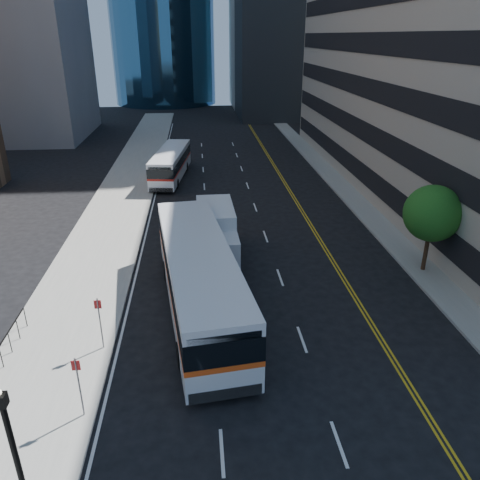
{
  "coord_description": "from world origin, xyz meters",
  "views": [
    {
      "loc": [
        -3.92,
        -15.45,
        12.78
      ],
      "look_at": [
        -1.89,
        7.2,
        2.8
      ],
      "focal_mm": 35.0,
      "sensor_mm": 36.0,
      "label": 1
    }
  ],
  "objects_px": {
    "lamp_post": "(15,454)",
    "bus_rear": "(171,163)",
    "box_truck": "(217,233)",
    "bus_front": "(199,277)",
    "street_tree": "(433,213)"
  },
  "relations": [
    {
      "from": "lamp_post",
      "to": "bus_rear",
      "type": "bearing_deg",
      "value": 86.08
    },
    {
      "from": "lamp_post",
      "to": "box_truck",
      "type": "relative_size",
      "value": 0.7
    },
    {
      "from": "bus_front",
      "to": "box_truck",
      "type": "relative_size",
      "value": 2.14
    },
    {
      "from": "bus_front",
      "to": "bus_rear",
      "type": "height_order",
      "value": "bus_front"
    },
    {
      "from": "lamp_post",
      "to": "bus_front",
      "type": "distance_m",
      "value": 11.91
    },
    {
      "from": "street_tree",
      "to": "bus_rear",
      "type": "distance_m",
      "value": 26.26
    },
    {
      "from": "street_tree",
      "to": "bus_front",
      "type": "distance_m",
      "value": 13.6
    },
    {
      "from": "bus_rear",
      "to": "street_tree",
      "type": "bearing_deg",
      "value": -46.04
    },
    {
      "from": "bus_front",
      "to": "box_truck",
      "type": "height_order",
      "value": "bus_front"
    },
    {
      "from": "street_tree",
      "to": "box_truck",
      "type": "bearing_deg",
      "value": 165.99
    },
    {
      "from": "bus_rear",
      "to": "box_truck",
      "type": "xyz_separation_m",
      "value": [
        3.61,
        -18.03,
        0.15
      ]
    },
    {
      "from": "lamp_post",
      "to": "bus_rear",
      "type": "xyz_separation_m",
      "value": [
        2.4,
        35.02,
        -1.23
      ]
    },
    {
      "from": "box_truck",
      "to": "bus_front",
      "type": "bearing_deg",
      "value": -101.64
    },
    {
      "from": "lamp_post",
      "to": "box_truck",
      "type": "bearing_deg",
      "value": 70.53
    },
    {
      "from": "bus_rear",
      "to": "box_truck",
      "type": "height_order",
      "value": "box_truck"
    }
  ]
}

